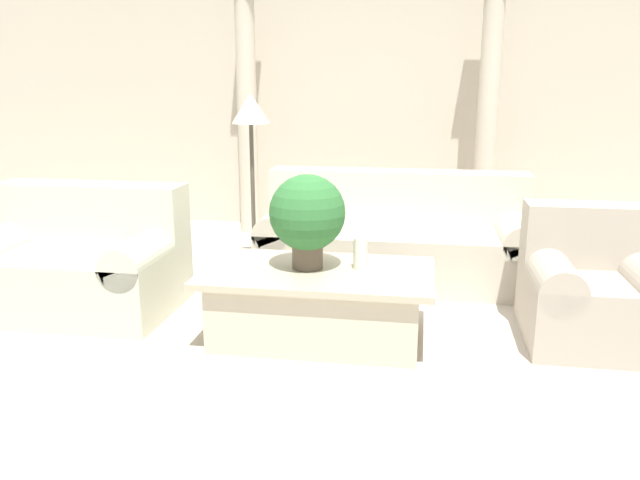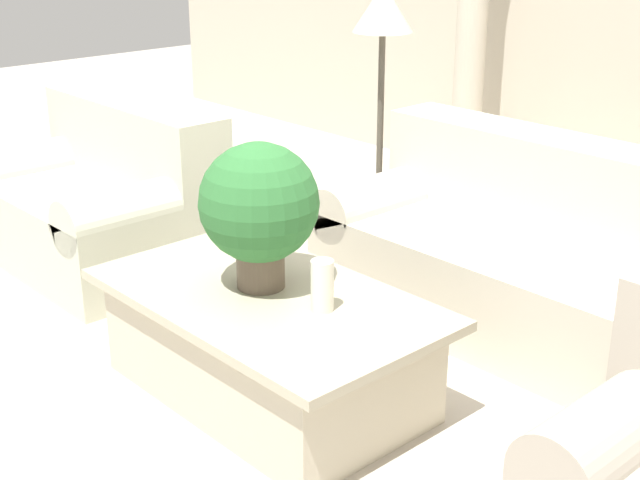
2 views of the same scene
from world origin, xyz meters
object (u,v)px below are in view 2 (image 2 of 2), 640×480
object	(u,v)px
sofa_long	(547,262)
coffee_table	(268,343)
floor_lamp	(382,32)
loveseat	(102,199)
potted_plant	(259,206)

from	to	relation	value
sofa_long	coffee_table	size ratio (longest dim) A/B	1.50
sofa_long	floor_lamp	bearing A→B (deg)	172.03
loveseat	coffee_table	xyz separation A→B (m)	(1.77, -0.27, -0.12)
coffee_table	potted_plant	world-z (taller)	potted_plant
floor_lamp	coffee_table	bearing A→B (deg)	-61.09
coffee_table	sofa_long	bearing A→B (deg)	72.53
sofa_long	potted_plant	xyz separation A→B (m)	(-0.49, -1.28, 0.44)
sofa_long	potted_plant	distance (m)	1.44
loveseat	coffee_table	bearing A→B (deg)	-8.78
potted_plant	floor_lamp	size ratio (longest dim) A/B	0.40
potted_plant	coffee_table	bearing A→B (deg)	-23.55
loveseat	floor_lamp	size ratio (longest dim) A/B	0.94
potted_plant	floor_lamp	bearing A→B (deg)	117.26
floor_lamp	potted_plant	bearing A→B (deg)	-62.74
coffee_table	potted_plant	xyz separation A→B (m)	(-0.07, 0.03, 0.56)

